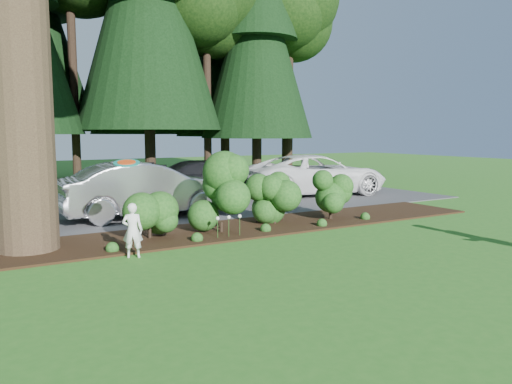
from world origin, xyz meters
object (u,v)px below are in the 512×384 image
Objects in this scene: car_silver_wagon at (146,189)px; car_white_suv at (316,175)px; child at (133,230)px; car_dark_suv at (212,178)px; frisbee at (127,163)px.

car_silver_wagon reaches higher than car_white_suv.
child is at bearing 158.06° from car_silver_wagon.
car_silver_wagon is 5.29m from car_dark_suv.
child is at bearing 131.34° from car_white_suv.
car_dark_suv reaches higher than child.
car_dark_suv is at bearing -101.80° from child.
frisbee is (-0.01, 0.23, 1.36)m from child.
car_white_suv is (7.71, 1.76, -0.02)m from car_silver_wagon.
car_dark_suv is (-3.80, 1.80, -0.10)m from car_white_suv.
car_silver_wagon is 4.82m from child.
car_white_suv is at bearing 32.26° from frisbee.
car_silver_wagon is at bearing 67.06° from frisbee.
car_dark_suv is (3.91, 3.56, -0.12)m from car_silver_wagon.
car_dark_suv is 9.13× the size of frisbee.
child is at bearing -86.84° from frisbee.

